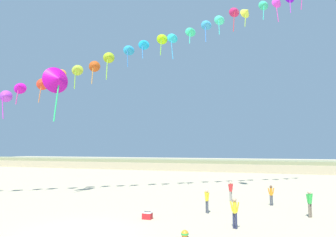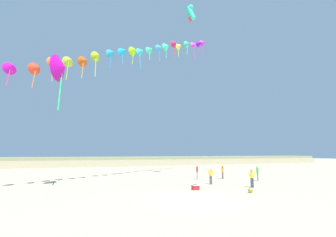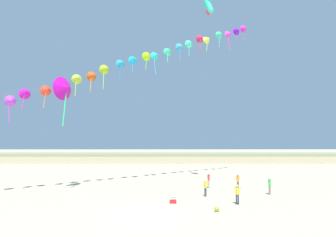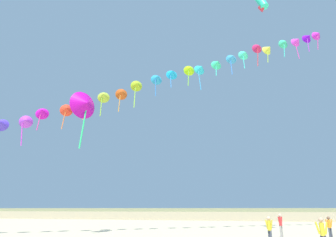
{
  "view_description": "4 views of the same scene",
  "coord_description": "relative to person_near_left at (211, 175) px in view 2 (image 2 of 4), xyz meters",
  "views": [
    {
      "loc": [
        9.4,
        -13.22,
        4.26
      ],
      "look_at": [
        1.11,
        10.81,
        6.81
      ],
      "focal_mm": 32.0,
      "sensor_mm": 36.0,
      "label": 1
    },
    {
      "loc": [
        -7.85,
        -15.7,
        3.02
      ],
      "look_at": [
        1.66,
        8.96,
        6.48
      ],
      "focal_mm": 28.0,
      "sensor_mm": 36.0,
      "label": 2
    },
    {
      "loc": [
        1.55,
        -21.42,
        5.46
      ],
      "look_at": [
        1.76,
        8.75,
        7.41
      ],
      "focal_mm": 32.0,
      "sensor_mm": 36.0,
      "label": 3
    },
    {
      "loc": [
        4.53,
        -12.55,
        2.01
      ],
      "look_at": [
        -1.99,
        10.8,
        9.31
      ],
      "focal_mm": 32.0,
      "sensor_mm": 36.0,
      "label": 4
    }
  ],
  "objects": [
    {
      "name": "beach_cooler",
      "position": [
        -3.09,
        -2.81,
        -0.69
      ],
      "size": [
        0.58,
        0.41,
        0.46
      ],
      "color": "red",
      "rests_on": "ground"
    },
    {
      "name": "person_near_left",
      "position": [
        0.0,
        0.0,
        0.0
      ],
      "size": [
        0.44,
        0.45,
        1.57
      ],
      "color": "#474C56",
      "rests_on": "ground"
    },
    {
      "name": "beach_ball",
      "position": [
        0.09,
        -5.71,
        -0.73
      ],
      "size": [
        0.36,
        0.36,
        0.36
      ],
      "color": "orange",
      "rests_on": "ground"
    },
    {
      "name": "person_mid_center",
      "position": [
        0.97,
        4.68,
        0.04
      ],
      "size": [
        0.38,
        0.53,
        1.64
      ],
      "color": "gray",
      "rests_on": "ground"
    },
    {
      "name": "dune_ridge",
      "position": [
        -5.24,
        38.85,
        0.12
      ],
      "size": [
        120.0,
        9.15,
        2.07
      ],
      "color": "tan",
      "rests_on": "ground"
    },
    {
      "name": "large_kite_low_lead",
      "position": [
        -13.85,
        1.67,
        9.53
      ],
      "size": [
        1.91,
        2.53,
        5.04
      ],
      "color": "#C20CA3"
    },
    {
      "name": "person_far_left",
      "position": [
        4.03,
        4.19,
        -0.04
      ],
      "size": [
        0.5,
        0.28,
        1.49
      ],
      "color": "#474C56",
      "rests_on": "ground"
    },
    {
      "name": "person_near_right",
      "position": [
        2.19,
        -3.31,
        0.03
      ],
      "size": [
        0.55,
        0.3,
        1.61
      ],
      "color": "#282D4C",
      "rests_on": "ground"
    },
    {
      "name": "kite_banner_string",
      "position": [
        -6.82,
        7.04,
        13.94
      ],
      "size": [
        31.33,
        17.89,
        22.37
      ],
      "color": "blue"
    },
    {
      "name": "large_kite_mid_trail",
      "position": [
        1.42,
        6.8,
        20.5
      ],
      "size": [
        1.56,
        1.43,
        2.45
      ],
      "color": "#2AD3A6"
    },
    {
      "name": "person_far_right",
      "position": [
        6.3,
        0.88,
        0.05
      ],
      "size": [
        0.46,
        0.47,
        1.65
      ],
      "color": "#726656",
      "rests_on": "ground"
    },
    {
      "name": "ground_plane",
      "position": [
        -5.24,
        -6.78,
        -0.91
      ],
      "size": [
        240.0,
        240.0,
        0.0
      ],
      "primitive_type": "plane",
      "color": "#C1B28E"
    }
  ]
}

